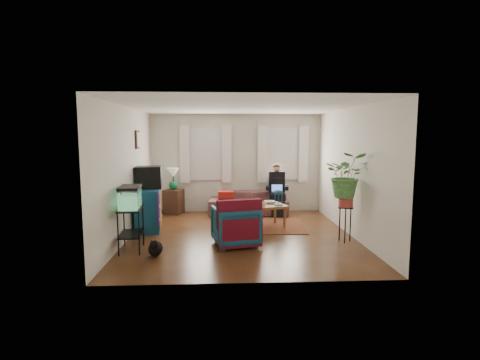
{
  "coord_description": "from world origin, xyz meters",
  "views": [
    {
      "loc": [
        -0.4,
        -7.48,
        2.04
      ],
      "look_at": [
        0.0,
        0.4,
        1.1
      ],
      "focal_mm": 28.0,
      "sensor_mm": 36.0,
      "label": 1
    }
  ],
  "objects": [
    {
      "name": "curtains_right",
      "position": [
        1.25,
        2.4,
        1.55
      ],
      "size": [
        1.36,
        0.06,
        1.5
      ],
      "primitive_type": "cube",
      "color": "white",
      "rests_on": "wall_back"
    },
    {
      "name": "birdcage",
      "position": [
        0.86,
        0.62,
        0.68
      ],
      "size": [
        0.25,
        0.25,
        0.35
      ],
      "primitive_type": null,
      "rotation": [
        0.0,
        0.0,
        0.28
      ],
      "color": "#115B6B",
      "rests_on": "coffee_table"
    },
    {
      "name": "aquarium",
      "position": [
        -2.0,
        -0.92,
        0.97
      ],
      "size": [
        0.4,
        0.65,
        0.4
      ],
      "primitive_type": "cube",
      "rotation": [
        0.0,
        0.0,
        0.09
      ],
      "color": "#7FD899",
      "rests_on": "aquarium_stand"
    },
    {
      "name": "curtains_left",
      "position": [
        -0.8,
        2.4,
        1.55
      ],
      "size": [
        1.36,
        0.06,
        1.5
      ],
      "primitive_type": "cube",
      "color": "white",
      "rests_on": "wall_back"
    },
    {
      "name": "serape_throw",
      "position": [
        -0.07,
        -0.95,
        0.57
      ],
      "size": [
        0.83,
        0.36,
        0.67
      ],
      "primitive_type": "cube",
      "rotation": [
        0.0,
        0.0,
        0.22
      ],
      "color": "#9E0A0A",
      "rests_on": "armchair"
    },
    {
      "name": "dresser",
      "position": [
        -1.99,
        0.59,
        0.45
      ],
      "size": [
        0.62,
        1.05,
        0.9
      ],
      "primitive_type": "cube",
      "rotation": [
        0.0,
        0.0,
        0.12
      ],
      "color": "#136673",
      "rests_on": "floor"
    },
    {
      "name": "table_lamp",
      "position": [
        -1.65,
        2.28,
        0.9
      ],
      "size": [
        0.41,
        0.41,
        0.58
      ],
      "primitive_type": null,
      "rotation": [
        0.0,
        0.0,
        -0.31
      ],
      "color": "white",
      "rests_on": "side_table"
    },
    {
      "name": "ceiling",
      "position": [
        0.0,
        0.0,
        2.6
      ],
      "size": [
        4.5,
        5.0,
        0.01
      ],
      "primitive_type": "cube",
      "color": "white",
      "rests_on": "wall_back"
    },
    {
      "name": "aquarium_stand",
      "position": [
        -2.0,
        -0.92,
        0.38
      ],
      "size": [
        0.44,
        0.72,
        0.77
      ],
      "primitive_type": "cube",
      "rotation": [
        0.0,
        0.0,
        0.09
      ],
      "color": "black",
      "rests_on": "floor"
    },
    {
      "name": "area_rug",
      "position": [
        0.45,
        0.82,
        0.01
      ],
      "size": [
        2.07,
        1.69,
        0.01
      ],
      "primitive_type": "cube",
      "rotation": [
        0.0,
        0.0,
        -0.05
      ],
      "color": "brown",
      "rests_on": "floor"
    },
    {
      "name": "plant_stand",
      "position": [
        1.98,
        -0.55,
        0.34
      ],
      "size": [
        0.36,
        0.36,
        0.69
      ],
      "primitive_type": "cube",
      "rotation": [
        0.0,
        0.0,
        -0.3
      ],
      "color": "black",
      "rests_on": "floor"
    },
    {
      "name": "wall_back",
      "position": [
        0.0,
        2.5,
        1.3
      ],
      "size": [
        4.5,
        0.01,
        2.6
      ],
      "primitive_type": "cube",
      "color": "silver",
      "rests_on": "floor"
    },
    {
      "name": "cup_a",
      "position": [
        0.18,
        0.48,
        0.56
      ],
      "size": [
        0.17,
        0.17,
        0.11
      ],
      "primitive_type": "imported",
      "rotation": [
        0.0,
        0.0,
        0.28
      ],
      "color": "white",
      "rests_on": "coffee_table"
    },
    {
      "name": "coffee_table",
      "position": [
        0.42,
        0.67,
        0.25
      ],
      "size": [
        1.35,
        0.97,
        0.5
      ],
      "primitive_type": "cube",
      "rotation": [
        0.0,
        0.0,
        0.28
      ],
      "color": "brown",
      "rests_on": "floor"
    },
    {
      "name": "bowl",
      "position": [
        0.7,
        0.86,
        0.53
      ],
      "size": [
        0.29,
        0.29,
        0.06
      ],
      "primitive_type": "imported",
      "rotation": [
        0.0,
        0.0,
        0.28
      ],
      "color": "white",
      "rests_on": "coffee_table"
    },
    {
      "name": "wall_left",
      "position": [
        -2.25,
        0.0,
        1.3
      ],
      "size": [
        0.01,
        5.0,
        2.6
      ],
      "primitive_type": "cube",
      "color": "silver",
      "rests_on": "floor"
    },
    {
      "name": "seated_person",
      "position": [
        1.04,
        2.0,
        0.6
      ],
      "size": [
        0.55,
        0.65,
        1.21
      ],
      "primitive_type": null,
      "rotation": [
        0.0,
        0.0,
        -0.07
      ],
      "color": "black",
      "rests_on": "sofa"
    },
    {
      "name": "side_table",
      "position": [
        -1.65,
        2.28,
        0.32
      ],
      "size": [
        0.54,
        0.54,
        0.63
      ],
      "primitive_type": "cube",
      "rotation": [
        0.0,
        0.0,
        -0.31
      ],
      "color": "#402818",
      "rests_on": "floor"
    },
    {
      "name": "window_left",
      "position": [
        -0.8,
        2.48,
        1.55
      ],
      "size": [
        1.08,
        0.04,
        1.38
      ],
      "primitive_type": "cube",
      "color": "white",
      "rests_on": "wall_back"
    },
    {
      "name": "picture_frame",
      "position": [
        -2.21,
        0.85,
        1.95
      ],
      "size": [
        0.04,
        0.32,
        0.4
      ],
      "primitive_type": "cube",
      "color": "#3D2616",
      "rests_on": "wall_left"
    },
    {
      "name": "armchair",
      "position": [
        -0.14,
        -0.65,
        0.4
      ],
      "size": [
        0.93,
        0.89,
        0.81
      ],
      "primitive_type": "imported",
      "rotation": [
        0.0,
        0.0,
        3.36
      ],
      "color": "#137375",
      "rests_on": "floor"
    },
    {
      "name": "window_right",
      "position": [
        1.25,
        2.48,
        1.55
      ],
      "size": [
        1.08,
        0.04,
        1.38
      ],
      "primitive_type": "cube",
      "color": "white",
      "rests_on": "wall_back"
    },
    {
      "name": "sofa",
      "position": [
        0.31,
        2.05,
        0.4
      ],
      "size": [
        2.07,
        0.93,
        0.79
      ],
      "primitive_type": "imported",
      "rotation": [
        0.0,
        0.0,
        -0.07
      ],
      "color": "brown",
      "rests_on": "floor"
    },
    {
      "name": "black_cat",
      "position": [
        -1.52,
        -1.25,
        0.16
      ],
      "size": [
        0.25,
        0.38,
        0.32
      ],
      "primitive_type": "ellipsoid",
      "rotation": [
        0.0,
        0.0,
        0.02
      ],
      "color": "black",
      "rests_on": "floor"
    },
    {
      "name": "crt_tv",
      "position": [
        -1.98,
        0.7,
        1.14
      ],
      "size": [
        0.6,
        0.56,
        0.48
      ],
      "primitive_type": "cube",
      "rotation": [
        0.0,
        0.0,
        0.12
      ],
      "color": "black",
      "rests_on": "dresser"
    },
    {
      "name": "cup_b",
      "position": [
        0.52,
        0.49,
        0.56
      ],
      "size": [
        0.14,
        0.14,
        0.1
      ],
      "primitive_type": "imported",
      "rotation": [
        0.0,
        0.0,
        0.28
      ],
      "color": "beige",
      "rests_on": "coffee_table"
    },
    {
      "name": "snack_tray",
      "position": [
        0.05,
        0.74,
        0.53
      ],
      "size": [
        0.46,
        0.46,
        0.04
      ],
      "primitive_type": "cylinder",
      "rotation": [
        0.0,
        0.0,
        0.28
      ],
      "color": "#B21414",
      "rests_on": "coffee_table"
    },
    {
      "name": "potted_plant",
      "position": [
        1.98,
        -0.55,
        1.16
      ],
      "size": [
        0.95,
        0.88,
        0.87
      ],
      "primitive_type": "imported",
      "rotation": [
        0.0,
        0.0,
        -0.3
      ],
      "color": "#599947",
      "rests_on": "plant_stand"
    },
    {
      "name": "wall_right",
      "position": [
        2.25,
        0.0,
        1.3
      ],
      "size": [
        0.01,
        5.0,
        2.6
      ],
      "primitive_type": "cube",
      "color": "silver",
      "rests_on": "floor"
    },
    {
      "name": "wall_front",
      "position": [
        0.0,
        -2.5,
        1.3
      ],
      "size": [
        4.5,
        0.01,
        2.6
      ],
      "primitive_type": "cube",
      "color": "silver",
      "rests_on": "floor"
    },
    {
      "name": "floor",
      "position": [
        0.0,
        0.0,
        0.0
      ],
      "size": [
        4.5,
        5.0,
        0.01
      ],
      "primitive_type": "cube",
      "color": "#4F2B14",
      "rests_on": "ground"
    }
  ]
}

